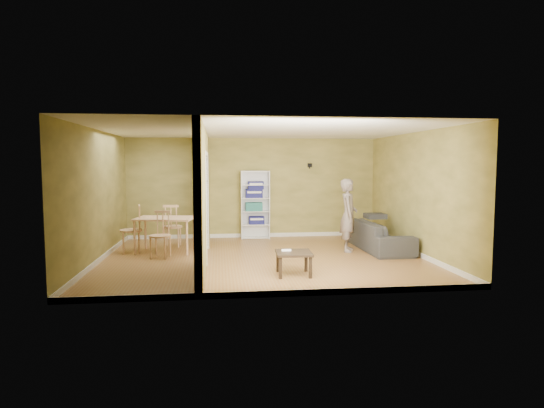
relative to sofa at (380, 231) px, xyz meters
The scene contains 16 objects.
room_shell 2.91m from the sofa, 166.56° to the right, with size 6.50×6.50×6.50m.
partition 4.05m from the sofa, behind, with size 0.22×5.50×2.60m, color tan, non-canonical shape.
wall_speaker 2.80m from the sofa, 120.41° to the left, with size 0.10×0.10×0.10m, color black.
sofa is the anchor object (origin of this frame).
person 0.93m from the sofa, behind, with size 0.54×0.69×1.89m, color slate.
bookshelf 3.34m from the sofa, 143.73° to the left, with size 0.74×0.32×1.76m.
paper_box_navy_a 3.25m from the sofa, 144.02° to the left, with size 0.39×0.25×0.20m, color navy.
paper_box_teal 3.33m from the sofa, 144.69° to the left, with size 0.43×0.28×0.22m, color #146863.
paper_box_navy_b 3.39m from the sofa, 144.65° to the left, with size 0.43×0.28×0.22m, color #14274E.
paper_box_navy_c 3.40m from the sofa, 144.19° to the left, with size 0.40×0.26×0.20m, color navy.
coffee_table 3.14m from the sofa, 137.60° to the right, with size 0.61×0.61×0.41m.
game_controller 3.17m from the sofa, 140.14° to the right, with size 0.17×0.04×0.03m, color white.
dining_table 4.79m from the sofa, behind, with size 1.22×0.82×0.76m.
chair_left 5.51m from the sofa, behind, with size 0.48×0.48×1.05m, color tan, non-canonical shape.
chair_near 4.82m from the sofa, behind, with size 0.45×0.45×0.97m, color tan, non-canonical shape.
chair_far 4.78m from the sofa, 168.90° to the left, with size 0.46×0.46×1.00m, color tan, non-canonical shape.
Camera 1 is at (-0.90, -9.15, 1.92)m, focal length 30.00 mm.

